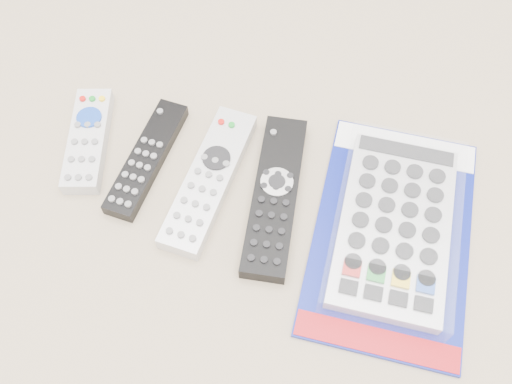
% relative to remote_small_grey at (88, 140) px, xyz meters
% --- Properties ---
extents(remote_small_grey, '(0.08, 0.17, 0.02)m').
position_rel_remote_small_grey_xyz_m(remote_small_grey, '(0.00, 0.00, 0.00)').
color(remote_small_grey, '#B9B9BC').
rests_on(remote_small_grey, ground).
extents(remote_slim_black, '(0.07, 0.19, 0.02)m').
position_rel_remote_small_grey_xyz_m(remote_slim_black, '(0.09, -0.01, -0.00)').
color(remote_slim_black, black).
rests_on(remote_slim_black, ground).
extents(remote_silver_dvd, '(0.09, 0.23, 0.03)m').
position_rel_remote_small_grey_xyz_m(remote_silver_dvd, '(0.18, -0.03, 0.00)').
color(remote_silver_dvd, silver).
rests_on(remote_silver_dvd, ground).
extents(remote_large_black, '(0.06, 0.24, 0.03)m').
position_rel_remote_small_grey_xyz_m(remote_large_black, '(0.27, -0.04, 0.00)').
color(remote_large_black, black).
rests_on(remote_large_black, ground).
extents(jumbo_remote_packaged, '(0.21, 0.33, 0.04)m').
position_rel_remote_small_grey_xyz_m(jumbo_remote_packaged, '(0.42, -0.05, 0.01)').
color(jumbo_remote_packaged, navy).
rests_on(jumbo_remote_packaged, ground).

